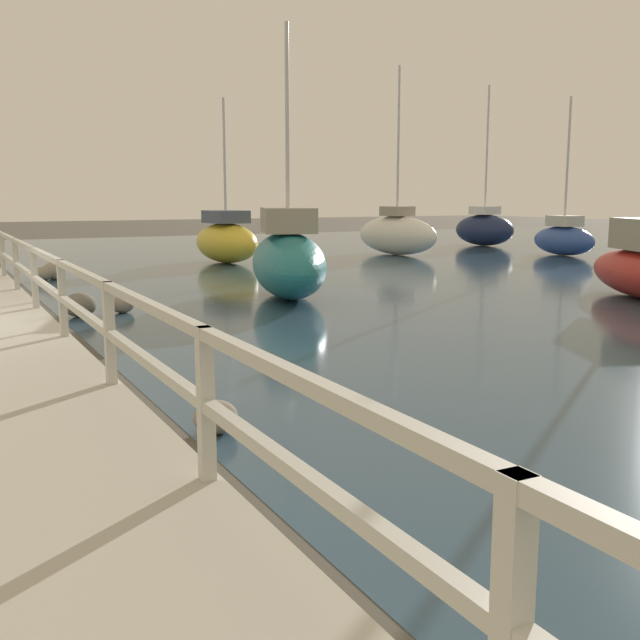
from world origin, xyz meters
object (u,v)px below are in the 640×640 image
(sailboat_blue, at_px, (564,238))
(sailboat_navy, at_px, (484,229))
(sailboat_white, at_px, (397,234))
(sailboat_yellow, at_px, (226,240))
(sailboat_teal, at_px, (288,260))

(sailboat_blue, relative_size, sailboat_navy, 0.83)
(sailboat_white, bearing_deg, sailboat_blue, -39.37)
(sailboat_white, bearing_deg, sailboat_yellow, 174.20)
(sailboat_navy, bearing_deg, sailboat_teal, -152.03)
(sailboat_teal, relative_size, sailboat_white, 0.84)
(sailboat_blue, distance_m, sailboat_navy, 5.98)
(sailboat_teal, distance_m, sailboat_yellow, 9.04)
(sailboat_blue, height_order, sailboat_navy, sailboat_navy)
(sailboat_teal, relative_size, sailboat_navy, 0.83)
(sailboat_blue, xyz_separation_m, sailboat_navy, (1.04, 5.89, 0.13))
(sailboat_teal, bearing_deg, sailboat_navy, 56.56)
(sailboat_yellow, bearing_deg, sailboat_navy, 6.65)
(sailboat_teal, xyz_separation_m, sailboat_white, (8.97, 9.22, -0.02))
(sailboat_blue, bearing_deg, sailboat_white, 153.64)
(sailboat_blue, bearing_deg, sailboat_yellow, 171.44)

